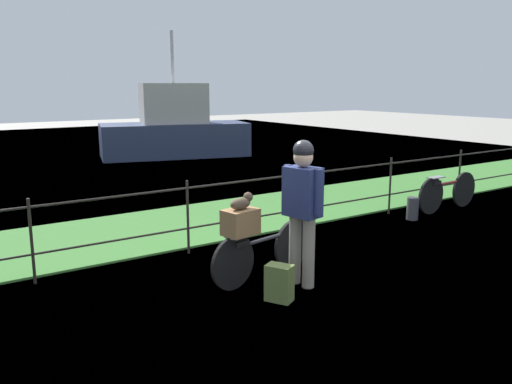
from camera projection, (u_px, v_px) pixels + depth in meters
name	position (u px, v px, depth m)	size (l,w,h in m)	color
ground_plane	(336.00, 279.00, 6.30)	(60.00, 60.00, 0.00)	gray
grass_strip	(204.00, 221.00, 8.93)	(27.00, 2.40, 0.03)	#38702D
harbor_water	(85.00, 169.00, 14.40)	(30.00, 30.00, 0.00)	slate
iron_fence	(249.00, 202.00, 7.70)	(18.04, 0.04, 1.02)	#28231E
bicycle_main	(263.00, 252.00, 6.26)	(1.61, 0.36, 0.62)	black
wooden_crate	(240.00, 222.00, 5.92)	(0.39, 0.27, 0.29)	olive
terrier_dog	(242.00, 202.00, 5.89)	(0.32, 0.19, 0.18)	#4C3D2D
cyclist_person	(302.00, 200.00, 5.93)	(0.33, 0.53, 1.68)	gray
backpack_on_paving	(279.00, 283.00, 5.64)	(0.28, 0.18, 0.40)	olive
mooring_bollard	(413.00, 209.00, 9.04)	(0.20, 0.20, 0.39)	#38383D
bicycle_parked	(447.00, 192.00, 9.68)	(1.67, 0.17, 0.66)	black
moored_boat_near	(174.00, 130.00, 16.88)	(4.90, 2.93, 3.91)	#2D3856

